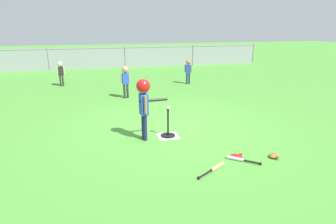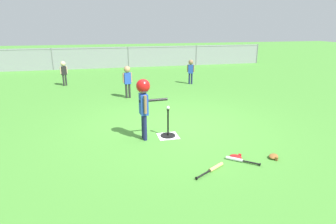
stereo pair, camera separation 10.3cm
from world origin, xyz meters
TOP-DOWN VIEW (x-y plane):
  - ground_plane at (0.00, 0.00)m, footprint 60.00×60.00m
  - home_plate at (-0.29, -0.55)m, footprint 0.44×0.44m
  - batting_tee at (-0.29, -0.55)m, footprint 0.32×0.32m
  - baseball_on_tee at (-0.29, -0.55)m, footprint 0.07×0.07m
  - batter_child at (-0.80, -0.58)m, footprint 0.65×0.37m
  - fielder_near_left at (1.95, 4.74)m, footprint 0.27×0.19m
  - fielder_deep_right at (-0.77, 3.04)m, footprint 0.31×0.21m
  - fielder_near_right at (-2.99, 5.59)m, footprint 0.27×0.19m
  - spare_bat_silver at (0.64, -2.00)m, footprint 0.49×0.43m
  - spare_bat_wood at (0.09, -2.19)m, footprint 0.62×0.41m
  - glove_by_plate at (0.65, -1.89)m, footprint 0.27×0.25m
  - glove_near_bats at (1.33, -2.04)m, footprint 0.27×0.27m
  - outfield_fence at (0.00, 9.99)m, footprint 16.06×0.06m

SIDE VIEW (x-z plane):
  - ground_plane at x=0.00m, z-range 0.00..0.00m
  - home_plate at x=-0.29m, z-range 0.00..0.01m
  - spare_bat_wood at x=0.09m, z-range 0.00..0.06m
  - spare_bat_silver at x=0.64m, z-range 0.00..0.06m
  - glove_by_plate at x=0.65m, z-range 0.00..0.07m
  - glove_near_bats at x=1.33m, z-range 0.00..0.07m
  - batting_tee at x=-0.29m, z-range -0.21..0.40m
  - outfield_fence at x=0.00m, z-range 0.04..1.19m
  - fielder_near_right at x=-2.99m, z-range 0.14..1.10m
  - fielder_near_left at x=1.95m, z-range 0.14..1.12m
  - baseball_on_tee at x=-0.29m, z-range 0.61..0.68m
  - fielder_deep_right at x=-0.77m, z-range 0.15..1.20m
  - batter_child at x=-0.80m, z-range 0.27..1.56m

